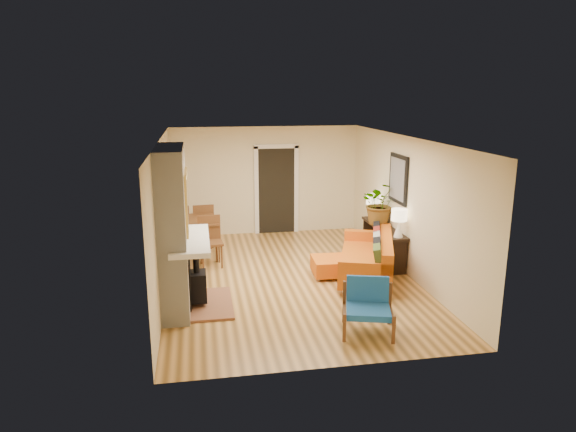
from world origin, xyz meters
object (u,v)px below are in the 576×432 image
ottoman (331,266)px  lamp_far (373,203)px  sofa (371,257)px  blue_chair (368,303)px  dining_table (203,226)px  lamp_near (399,220)px  houseplant (380,203)px  console_table (384,234)px

ottoman → lamp_far: (1.28, 1.37, 0.86)m
sofa → ottoman: size_ratio=3.31×
blue_chair → dining_table: (-2.31, 3.91, 0.25)m
blue_chair → lamp_far: 3.94m
ottoman → dining_table: size_ratio=0.38×
blue_chair → lamp_near: size_ratio=1.64×
lamp_far → houseplant: 0.47m
blue_chair → dining_table: 4.55m
dining_table → console_table: bearing=-14.8°
houseplant → lamp_far: bearing=88.8°
lamp_near → houseplant: bearing=90.6°
ottoman → lamp_near: (1.28, -0.09, 0.86)m
lamp_far → dining_table: bearing=175.9°
console_table → houseplant: houseplant is taller
lamp_far → lamp_near: bearing=-90.0°
ottoman → console_table: console_table is taller
sofa → lamp_far: (0.56, 1.54, 0.69)m
sofa → dining_table: 3.58m
houseplant → lamp_near: bearing=-89.4°
lamp_near → lamp_far: 1.46m
sofa → houseplant: bearing=63.0°
dining_table → houseplant: size_ratio=2.12×
lamp_far → houseplant: (-0.01, -0.46, 0.11)m
console_table → dining_table: bearing=165.2°
lamp_far → houseplant: bearing=-91.2°
blue_chair → houseplant: size_ratio=1.00×
sofa → lamp_near: size_ratio=4.35×
sofa → lamp_far: size_ratio=4.35×
dining_table → console_table: dining_table is taller
lamp_near → houseplant: houseplant is taller
ottoman → blue_chair: size_ratio=0.80×
sofa → dining_table: size_ratio=1.24×
lamp_near → blue_chair: bearing=-121.3°
ottoman → blue_chair: 2.29m
sofa → ottoman: (-0.73, 0.17, -0.18)m
console_table → lamp_far: (0.00, 0.70, 0.49)m
sofa → blue_chair: (-0.77, -2.11, 0.04)m
lamp_far → houseplant: houseplant is taller
dining_table → console_table: size_ratio=1.02×
sofa → ottoman: sofa is taller
ottoman → lamp_far: size_ratio=1.31×
blue_chair → lamp_far: size_ratio=1.64×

